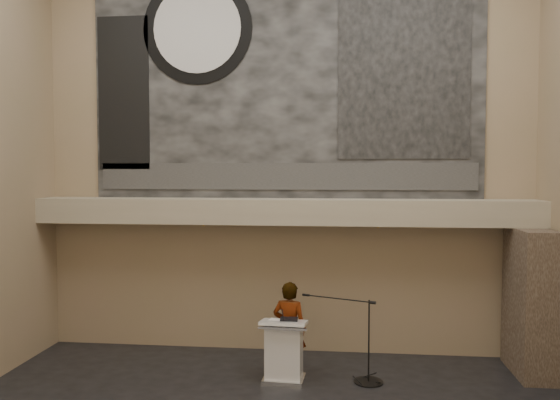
# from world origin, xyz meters

# --- Properties ---
(wall_back) EXTENTS (10.00, 0.02, 8.50)m
(wall_back) POSITION_xyz_m (0.00, 4.00, 4.25)
(wall_back) COLOR #8E7C5A
(wall_back) RESTS_ON floor
(wall_front) EXTENTS (10.00, 0.02, 8.50)m
(wall_front) POSITION_xyz_m (0.00, -4.00, 4.25)
(wall_front) COLOR #8E7C5A
(wall_front) RESTS_ON floor
(soffit) EXTENTS (10.00, 0.80, 0.50)m
(soffit) POSITION_xyz_m (0.00, 3.60, 2.95)
(soffit) COLOR gray
(soffit) RESTS_ON wall_back
(sprinkler_left) EXTENTS (0.04, 0.04, 0.06)m
(sprinkler_left) POSITION_xyz_m (-1.60, 3.55, 2.67)
(sprinkler_left) COLOR #B2893D
(sprinkler_left) RESTS_ON soffit
(sprinkler_right) EXTENTS (0.04, 0.04, 0.06)m
(sprinkler_right) POSITION_xyz_m (1.90, 3.55, 2.67)
(sprinkler_right) COLOR #B2893D
(sprinkler_right) RESTS_ON soffit
(banner) EXTENTS (8.00, 0.05, 5.00)m
(banner) POSITION_xyz_m (0.00, 3.97, 5.70)
(banner) COLOR black
(banner) RESTS_ON wall_back
(banner_text_strip) EXTENTS (7.76, 0.02, 0.55)m
(banner_text_strip) POSITION_xyz_m (0.00, 3.93, 3.65)
(banner_text_strip) COLOR #2F2F2F
(banner_text_strip) RESTS_ON banner
(banner_clock_rim) EXTENTS (2.30, 0.02, 2.30)m
(banner_clock_rim) POSITION_xyz_m (-1.80, 3.93, 6.70)
(banner_clock_rim) COLOR black
(banner_clock_rim) RESTS_ON banner
(banner_clock_face) EXTENTS (1.84, 0.02, 1.84)m
(banner_clock_face) POSITION_xyz_m (-1.80, 3.91, 6.70)
(banner_clock_face) COLOR silver
(banner_clock_face) RESTS_ON banner
(banner_building_print) EXTENTS (2.60, 0.02, 3.60)m
(banner_building_print) POSITION_xyz_m (2.40, 3.93, 5.80)
(banner_building_print) COLOR black
(banner_building_print) RESTS_ON banner
(banner_brick_print) EXTENTS (1.10, 0.02, 3.20)m
(banner_brick_print) POSITION_xyz_m (-3.40, 3.93, 5.40)
(banner_brick_print) COLOR black
(banner_brick_print) RESTS_ON banner
(stone_pier) EXTENTS (0.60, 1.40, 2.70)m
(stone_pier) POSITION_xyz_m (4.65, 3.15, 1.35)
(stone_pier) COLOR #3D3026
(stone_pier) RESTS_ON floor
(lectern) EXTENTS (0.85, 0.63, 1.14)m
(lectern) POSITION_xyz_m (0.17, 2.28, 0.55)
(lectern) COLOR silver
(lectern) RESTS_ON floor
(binder) EXTENTS (0.32, 0.26, 0.04)m
(binder) POSITION_xyz_m (0.26, 2.30, 1.12)
(binder) COLOR black
(binder) RESTS_ON lectern
(papers) EXTENTS (0.30, 0.36, 0.00)m
(papers) POSITION_xyz_m (-0.00, 2.25, 1.10)
(papers) COLOR silver
(papers) RESTS_ON lectern
(speaker_person) EXTENTS (0.71, 0.54, 1.74)m
(speaker_person) POSITION_xyz_m (0.24, 2.60, 0.87)
(speaker_person) COLOR white
(speaker_person) RESTS_ON floor
(mic_stand) EXTENTS (1.47, 0.73, 1.48)m
(mic_stand) POSITION_xyz_m (1.63, 2.40, 0.23)
(mic_stand) COLOR black
(mic_stand) RESTS_ON floor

